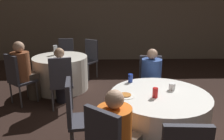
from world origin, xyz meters
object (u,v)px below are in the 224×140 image
object	(u,v)px
person_floral_shirt	(25,72)
soda_can_blue	(130,78)
table_far	(61,73)
chair_near_north	(150,79)
person_white_shirt	(61,76)
person_orange_shirt	(119,139)
soda_can_red	(155,93)
chair_far_northeast	(90,56)
chair_far_north	(66,54)
person_blue_shirt	(151,82)
chair_near_west	(76,112)
table_near	(158,120)
pizza_plate_near	(125,95)
chair_far_south	(61,79)
chair_far_southwest	(17,76)
bottle_far	(55,50)

from	to	relation	value
person_floral_shirt	soda_can_blue	world-z (taller)	person_floral_shirt
table_far	chair_near_north	xyz separation A→B (m)	(1.76, -1.04, 0.20)
person_floral_shirt	person_white_shirt	world-z (taller)	person_floral_shirt
person_orange_shirt	soda_can_red	size ratio (longest dim) A/B	8.95
chair_far_northeast	soda_can_blue	bearing A→B (deg)	142.43
person_orange_shirt	chair_far_north	bearing A→B (deg)	146.58
chair_near_north	person_blue_shirt	size ratio (longest dim) A/B	0.86
chair_near_west	chair_far_north	bearing A→B (deg)	-175.09
person_white_shirt	person_blue_shirt	bearing A→B (deg)	-25.48
chair_near_north	person_orange_shirt	bearing A→B (deg)	74.42
table_near	chair_near_west	xyz separation A→B (m)	(-1.04, -0.12, 0.20)
chair_far_north	pizza_plate_near	size ratio (longest dim) A/B	3.90
table_near	person_blue_shirt	xyz separation A→B (m)	(0.08, 0.88, 0.20)
chair_near_west	person_blue_shirt	world-z (taller)	person_blue_shirt
chair_far_south	chair_far_north	size ratio (longest dim) A/B	1.00
table_far	person_blue_shirt	distance (m)	2.13
table_near	person_floral_shirt	xyz separation A→B (m)	(-2.20, 1.44, 0.23)
table_far	person_white_shirt	xyz separation A→B (m)	(0.17, -0.82, 0.19)
person_orange_shirt	chair_far_northeast	bearing A→B (deg)	137.92
soda_can_blue	soda_can_red	xyz separation A→B (m)	(0.24, -0.55, 0.00)
table_far	chair_far_northeast	world-z (taller)	chair_far_northeast
chair_near_west	chair_far_northeast	distance (m)	3.03
person_blue_shirt	person_floral_shirt	bearing A→B (deg)	-8.69
table_near	chair_far_southwest	distance (m)	2.67
chair_far_northeast	soda_can_red	size ratio (longest dim) A/B	7.92
soda_can_blue	person_blue_shirt	bearing A→B (deg)	47.05
person_floral_shirt	bottle_far	world-z (taller)	person_floral_shirt
chair_near_north	pizza_plate_near	size ratio (longest dim) A/B	3.90
soda_can_red	chair_far_south	bearing A→B (deg)	138.83
chair_far_north	chair_near_west	bearing A→B (deg)	99.13
chair_near_west	bottle_far	size ratio (longest dim) A/B	4.49
table_near	chair_far_southwest	world-z (taller)	chair_far_southwest
soda_can_red	chair_far_north	bearing A→B (deg)	116.94
chair_near_west	bottle_far	distance (m)	2.53
pizza_plate_near	chair_far_northeast	bearing A→B (deg)	102.26
table_near	chair_far_southwest	bearing A→B (deg)	150.33
chair_near_west	person_floral_shirt	bearing A→B (deg)	-150.31
table_far	person_floral_shirt	world-z (taller)	person_floral_shirt
person_blue_shirt	soda_can_blue	world-z (taller)	person_blue_shirt
chair_near_west	person_white_shirt	xyz separation A→B (m)	(-0.45, 1.39, -0.01)
table_near	pizza_plate_near	bearing A→B (deg)	-174.23
chair_far_northeast	pizza_plate_near	bearing A→B (deg)	137.56
table_near	soda_can_blue	bearing A→B (deg)	126.23
person_white_shirt	bottle_far	distance (m)	1.08
chair_far_northeast	chair_far_north	bearing A→B (deg)	18.93
chair_far_south	person_white_shirt	distance (m)	0.17
chair_far_northeast	soda_can_blue	distance (m)	2.59
person_white_shirt	person_orange_shirt	distance (m)	2.16
chair_far_northeast	pizza_plate_near	distance (m)	3.03
person_white_shirt	soda_can_red	world-z (taller)	person_white_shirt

